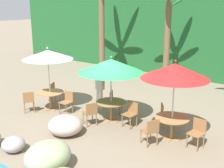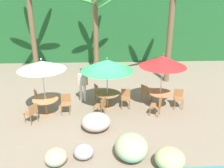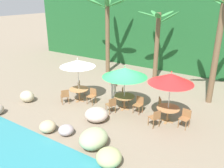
{
  "view_description": "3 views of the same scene",
  "coord_description": "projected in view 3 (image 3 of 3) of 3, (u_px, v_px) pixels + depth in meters",
  "views": [
    {
      "loc": [
        6.16,
        -7.82,
        4.19
      ],
      "look_at": [
        -0.09,
        0.47,
        1.31
      ],
      "focal_mm": 46.89,
      "sensor_mm": 36.0,
      "label": 1
    },
    {
      "loc": [
        -0.16,
        -9.94,
        5.14
      ],
      "look_at": [
        0.3,
        0.29,
        1.14
      ],
      "focal_mm": 38.75,
      "sensor_mm": 36.0,
      "label": 2
    },
    {
      "loc": [
        5.73,
        -9.69,
        5.76
      ],
      "look_at": [
        -0.56,
        -0.04,
        1.37
      ],
      "focal_mm": 37.49,
      "sensor_mm": 36.0,
      "label": 3
    }
  ],
  "objects": [
    {
      "name": "umbrella_red",
      "position": [
        171.0,
        78.0,
        10.59
      ],
      "size": [
        2.09,
        2.09,
        2.57
      ],
      "color": "silver",
      "rests_on": "ground"
    },
    {
      "name": "umbrella_white",
      "position": [
        78.0,
        63.0,
        12.82
      ],
      "size": [
        1.98,
        1.98,
        2.56
      ],
      "color": "silver",
      "rests_on": "ground"
    },
    {
      "name": "palm_tree_second",
      "position": [
        158.0,
        35.0,
        16.08
      ],
      "size": [
        2.73,
        2.79,
        4.82
      ],
      "color": "brown",
      "rests_on": "ground"
    },
    {
      "name": "chair_green_inland",
      "position": [
        124.0,
        94.0,
        13.28
      ],
      "size": [
        0.56,
        0.56,
        0.87
      ],
      "color": "olive",
      "rests_on": "ground"
    },
    {
      "name": "rock_seawall",
      "position": [
        99.0,
        139.0,
        9.43
      ],
      "size": [
        15.8,
        3.37,
        0.84
      ],
      "color": "#A59490",
      "rests_on": "ground"
    },
    {
      "name": "chair_red_seaward",
      "position": [
        185.0,
        117.0,
        10.73
      ],
      "size": [
        0.48,
        0.48,
        0.87
      ],
      "color": "olive",
      "rests_on": "ground"
    },
    {
      "name": "dining_table_white",
      "position": [
        79.0,
        91.0,
        13.41
      ],
      "size": [
        1.1,
        1.1,
        0.74
      ],
      "color": "#A37547",
      "rests_on": "ground"
    },
    {
      "name": "foliage_backdrop",
      "position": [
        180.0,
        32.0,
        18.53
      ],
      "size": [
        28.0,
        2.4,
        6.0
      ],
      "color": "#1E5628",
      "rests_on": "ground"
    },
    {
      "name": "terrace_deck",
      "position": [
        121.0,
        109.0,
        12.56
      ],
      "size": [
        18.0,
        5.2,
        0.01
      ],
      "color": "gray",
      "rests_on": "ground"
    },
    {
      "name": "chair_white_inland",
      "position": [
        81.0,
        87.0,
        14.24
      ],
      "size": [
        0.57,
        0.57,
        0.87
      ],
      "color": "olive",
      "rests_on": "ground"
    },
    {
      "name": "dining_table_green",
      "position": [
        124.0,
        98.0,
        12.44
      ],
      "size": [
        1.1,
        1.1,
        0.74
      ],
      "color": "#A37547",
      "rests_on": "ground"
    },
    {
      "name": "umbrella_green",
      "position": [
        125.0,
        72.0,
        11.93
      ],
      "size": [
        2.34,
        2.34,
        2.42
      ],
      "color": "silver",
      "rests_on": "ground"
    },
    {
      "name": "chair_green_seaward",
      "position": [
        139.0,
        104.0,
        12.07
      ],
      "size": [
        0.45,
        0.45,
        0.87
      ],
      "color": "olive",
      "rests_on": "ground"
    },
    {
      "name": "ground_plane",
      "position": [
        121.0,
        110.0,
        12.56
      ],
      "size": [
        120.0,
        120.0,
        0.0
      ],
      "primitive_type": "plane",
      "color": "gray"
    },
    {
      "name": "palm_tree_third",
      "position": [
        220.0,
        34.0,
        12.09
      ],
      "size": [
        2.74,
        2.83,
        5.95
      ],
      "color": "brown",
      "rests_on": "ground"
    },
    {
      "name": "chair_white_seaward",
      "position": [
        92.0,
        95.0,
        13.11
      ],
      "size": [
        0.44,
        0.45,
        0.87
      ],
      "color": "olive",
      "rests_on": "ground"
    },
    {
      "name": "chair_red_left",
      "position": [
        155.0,
        117.0,
        10.72
      ],
      "size": [
        0.57,
        0.57,
        0.87
      ],
      "color": "olive",
      "rests_on": "ground"
    },
    {
      "name": "chair_white_left",
      "position": [
        65.0,
        95.0,
        13.06
      ],
      "size": [
        0.59,
        0.59,
        0.87
      ],
      "color": "olive",
      "rests_on": "ground"
    },
    {
      "name": "waiter_in_white",
      "position": [
        114.0,
        83.0,
        13.51
      ],
      "size": [
        0.52,
        0.37,
        1.7
      ],
      "color": "white",
      "rests_on": "ground"
    },
    {
      "name": "chair_green_left",
      "position": [
        111.0,
        104.0,
        12.0
      ],
      "size": [
        0.57,
        0.57,
        0.87
      ],
      "color": "olive",
      "rests_on": "ground"
    },
    {
      "name": "palm_tree_nearest",
      "position": [
        107.0,
        22.0,
        17.38
      ],
      "size": [
        3.71,
        3.49,
        5.63
      ],
      "color": "brown",
      "rests_on": "ground"
    },
    {
      "name": "chair_red_inland",
      "position": [
        162.0,
        104.0,
        11.99
      ],
      "size": [
        0.59,
        0.59,
        0.87
      ],
      "color": "olive",
      "rests_on": "ground"
    },
    {
      "name": "dining_table_red",
      "position": [
        168.0,
        110.0,
        11.16
      ],
      "size": [
        1.1,
        1.1,
        0.74
      ],
      "color": "#A37547",
      "rests_on": "ground"
    }
  ]
}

